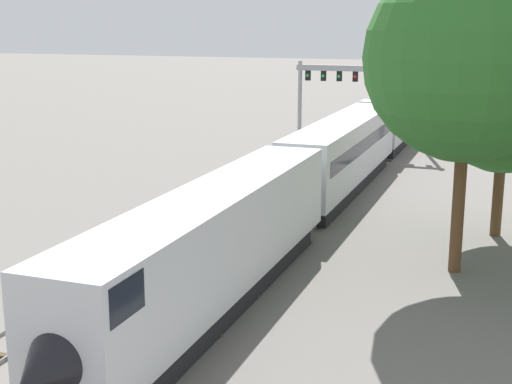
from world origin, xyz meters
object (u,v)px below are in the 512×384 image
at_px(passenger_train, 415,102).
at_px(trackside_tree_right, 505,104).
at_px(trackside_tree_left, 468,58).
at_px(signal_gantry, 363,84).

height_order(passenger_train, trackside_tree_right, trackside_tree_right).
xyz_separation_m(passenger_train, trackside_tree_left, (8.54, -47.75, 6.96)).
xyz_separation_m(passenger_train, signal_gantry, (-2.25, -17.02, 3.14)).
xyz_separation_m(trackside_tree_left, trackside_tree_right, (1.52, 6.65, -2.58)).
bearing_deg(trackside_tree_left, signal_gantry, 109.35).
relative_size(passenger_train, trackside_tree_left, 9.41).
relative_size(signal_gantry, trackside_tree_right, 1.14).
bearing_deg(trackside_tree_right, trackside_tree_left, -102.91).
xyz_separation_m(passenger_train, trackside_tree_right, (10.06, -41.10, 4.38)).
height_order(signal_gantry, trackside_tree_right, trackside_tree_right).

